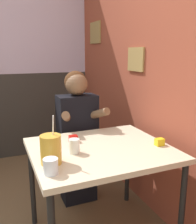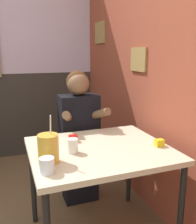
# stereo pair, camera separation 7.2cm
# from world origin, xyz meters

# --- Properties ---
(brick_wall_right) EXTENTS (0.08, 4.27, 2.70)m
(brick_wall_right) POSITION_xyz_m (1.32, 1.14, 1.35)
(brick_wall_right) COLOR brown
(brick_wall_right) RESTS_ON ground_plane
(main_table) EXTENTS (0.94, 0.80, 0.72)m
(main_table) POSITION_xyz_m (0.73, 0.42, 0.66)
(main_table) COLOR beige
(main_table) RESTS_ON ground_plane
(person_seated) EXTENTS (0.42, 0.40, 1.21)m
(person_seated) POSITION_xyz_m (0.74, 0.98, 0.63)
(person_seated) COLOR black
(person_seated) RESTS_ON ground_plane
(cocktail_pitcher) EXTENTS (0.12, 0.12, 0.29)m
(cocktail_pitcher) POSITION_xyz_m (0.36, 0.30, 0.81)
(cocktail_pitcher) COLOR gold
(cocktail_pitcher) RESTS_ON main_table
(glass_near_pitcher) EXTENTS (0.08, 0.08, 0.09)m
(glass_near_pitcher) POSITION_xyz_m (0.33, 0.17, 0.77)
(glass_near_pitcher) COLOR silver
(glass_near_pitcher) RESTS_ON main_table
(glass_center) EXTENTS (0.07, 0.07, 0.09)m
(glass_center) POSITION_xyz_m (0.53, 0.40, 0.77)
(glass_center) COLOR silver
(glass_center) RESTS_ON main_table
(condiment_ketchup) EXTENTS (0.06, 0.04, 0.05)m
(condiment_ketchup) POSITION_xyz_m (0.59, 0.59, 0.75)
(condiment_ketchup) COLOR #B7140F
(condiment_ketchup) RESTS_ON main_table
(condiment_mustard) EXTENTS (0.06, 0.04, 0.05)m
(condiment_mustard) POSITION_xyz_m (1.12, 0.30, 0.75)
(condiment_mustard) COLOR yellow
(condiment_mustard) RESTS_ON main_table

